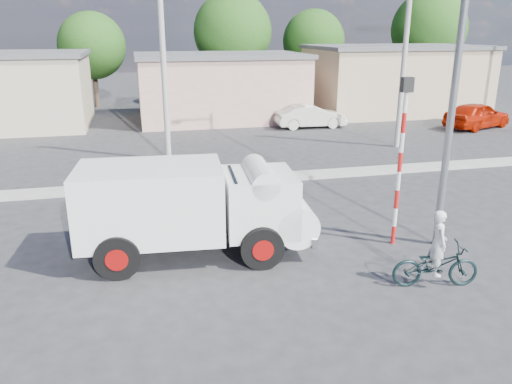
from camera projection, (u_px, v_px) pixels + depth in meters
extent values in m
plane|color=#2B2B2E|center=(296.00, 283.00, 11.26)|extent=(120.00, 120.00, 0.00)
cube|color=#99968E|center=(230.00, 180.00, 18.63)|extent=(40.00, 0.80, 0.16)
cylinder|color=black|center=(117.00, 257.00, 11.32)|extent=(1.07, 0.39, 1.05)
cylinder|color=#A20D0B|center=(117.00, 257.00, 11.32)|extent=(0.54, 0.38, 0.51)
cylinder|color=black|center=(125.00, 225.00, 13.20)|extent=(1.07, 0.39, 1.05)
cylinder|color=#A20D0B|center=(125.00, 225.00, 13.20)|extent=(0.54, 0.38, 0.51)
cylinder|color=black|center=(262.00, 248.00, 11.82)|extent=(1.07, 0.39, 1.05)
cylinder|color=#A20D0B|center=(262.00, 248.00, 11.82)|extent=(0.54, 0.38, 0.51)
cylinder|color=black|center=(250.00, 218.00, 13.70)|extent=(1.07, 0.39, 1.05)
cylinder|color=#A20D0B|center=(250.00, 218.00, 13.70)|extent=(0.54, 0.38, 0.51)
cube|color=black|center=(188.00, 233.00, 12.48)|extent=(4.47, 1.58, 0.17)
cube|color=white|center=(151.00, 202.00, 12.08)|extent=(3.59, 2.36, 1.76)
cube|color=white|center=(259.00, 202.00, 12.52)|extent=(1.86, 2.08, 1.48)
cylinder|color=white|center=(290.00, 216.00, 12.77)|extent=(1.20, 2.03, 1.05)
cylinder|color=white|center=(259.00, 176.00, 12.31)|extent=(0.82, 2.00, 0.67)
cube|color=silver|center=(304.00, 229.00, 12.95)|extent=(0.29, 2.05, 0.27)
cube|color=black|center=(233.00, 187.00, 12.29)|extent=(0.20, 1.62, 0.67)
imported|color=black|center=(435.00, 265.00, 11.00)|extent=(2.00, 1.02, 1.00)
imported|color=white|center=(437.00, 255.00, 10.92)|extent=(0.46, 0.60, 1.49)
imported|color=beige|center=(310.00, 116.00, 28.82)|extent=(4.05, 1.47, 1.33)
imported|color=#B01903|center=(477.00, 115.00, 28.63)|extent=(4.76, 3.18, 1.51)
cylinder|color=red|center=(393.00, 235.00, 13.27)|extent=(0.11, 0.11, 0.50)
cylinder|color=white|center=(395.00, 217.00, 13.12)|extent=(0.11, 0.11, 0.50)
cylinder|color=red|center=(397.00, 199.00, 12.96)|extent=(0.11, 0.11, 0.50)
cylinder|color=white|center=(398.00, 181.00, 12.81)|extent=(0.11, 0.11, 0.50)
cylinder|color=red|center=(400.00, 162.00, 12.65)|extent=(0.11, 0.11, 0.50)
cylinder|color=white|center=(402.00, 143.00, 12.50)|extent=(0.11, 0.11, 0.50)
cylinder|color=red|center=(404.00, 123.00, 12.34)|extent=(0.11, 0.11, 0.50)
cylinder|color=white|center=(406.00, 103.00, 12.19)|extent=(0.11, 0.11, 0.50)
cube|color=black|center=(407.00, 85.00, 12.05)|extent=(0.28, 0.18, 0.36)
cylinder|color=slate|center=(457.00, 71.00, 11.92)|extent=(0.18, 0.18, 9.00)
cube|color=tan|center=(220.00, 88.00, 31.45)|extent=(10.00, 7.00, 3.80)
cube|color=#59595B|center=(219.00, 55.00, 30.82)|extent=(10.30, 7.30, 0.24)
cube|color=tan|center=(394.00, 81.00, 34.03)|extent=(11.00, 7.00, 4.20)
cube|color=#59595B|center=(396.00, 47.00, 33.34)|extent=(11.30, 7.30, 0.24)
cylinder|color=#38281E|center=(95.00, 83.00, 36.20)|extent=(0.36, 0.36, 3.47)
sphere|color=#2F621D|center=(92.00, 46.00, 35.39)|extent=(4.71, 4.71, 4.71)
cylinder|color=#38281E|center=(233.00, 76.00, 37.37)|extent=(0.36, 0.36, 4.20)
sphere|color=#2F621D|center=(233.00, 32.00, 36.39)|extent=(5.70, 5.70, 5.70)
cylinder|color=#38281E|center=(312.00, 76.00, 40.85)|extent=(0.36, 0.36, 3.64)
sphere|color=#2F621D|center=(314.00, 41.00, 40.00)|extent=(4.94, 4.94, 4.94)
cylinder|color=#38281E|center=(425.00, 71.00, 40.88)|extent=(0.36, 0.36, 4.37)
sphere|color=#2F621D|center=(429.00, 29.00, 39.86)|extent=(5.93, 5.93, 5.93)
cylinder|color=#99968E|center=(164.00, 66.00, 20.67)|extent=(0.24, 0.24, 8.00)
cylinder|color=#99968E|center=(404.00, 62.00, 23.10)|extent=(0.24, 0.24, 8.00)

